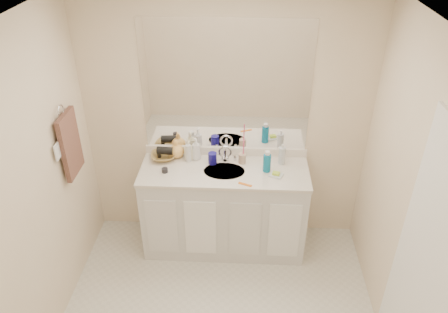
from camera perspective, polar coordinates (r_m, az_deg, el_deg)
ceiling at (r=2.34m, az=-1.30°, el=15.80°), size 2.60×2.60×0.02m
wall_back at (r=4.00m, az=0.24°, el=4.28°), size 2.60×0.02×2.40m
wall_left at (r=3.25m, az=-24.66°, el=-6.15°), size 0.02×2.60×2.40m
wall_right at (r=3.11m, az=23.84°, el=-7.75°), size 0.02×2.60×2.40m
vanity_cabinet at (r=4.19m, az=0.04°, el=-6.93°), size 1.50×0.55×0.85m
countertop at (r=3.93m, az=0.04°, el=-1.91°), size 1.52×0.57×0.03m
backsplash at (r=4.12m, az=0.23°, el=0.72°), size 1.52×0.03×0.08m
sink_basin at (r=3.91m, az=0.02°, el=-2.04°), size 0.37×0.37×0.02m
faucet at (r=4.03m, az=0.16°, el=0.18°), size 0.02×0.02×0.11m
mirror at (r=3.84m, az=0.25°, el=9.01°), size 1.48×0.01×1.20m
blue_mug at (r=3.98m, az=-1.52°, el=-0.23°), size 0.10×0.10×0.11m
tan_cup at (r=4.00m, az=2.39°, el=-0.25°), size 0.07×0.07×0.09m
toothbrush at (r=3.94m, az=2.57°, el=1.02°), size 0.02×0.04×0.20m
mouthwash_bottle at (r=3.88m, az=5.63°, el=-0.86°), size 0.08×0.08×0.16m
clear_pump_bottle at (r=4.00m, az=7.57°, el=0.14°), size 0.08×0.08×0.17m
soap_dish at (r=3.86m, az=6.80°, el=-2.43°), size 0.14×0.13×0.01m
green_soap at (r=3.85m, az=6.82°, el=-2.21°), size 0.07×0.06×0.02m
orange_comb at (r=3.73m, az=2.77°, el=-3.66°), size 0.12×0.07×0.01m
dark_jar at (r=3.91m, az=-7.74°, el=-1.79°), size 0.07×0.07×0.04m
extra_white_bottle at (r=4.02m, az=-4.68°, el=0.45°), size 0.06×0.06×0.17m
soap_bottle_white at (r=4.03m, az=-3.68°, el=1.00°), size 0.11×0.11×0.21m
soap_bottle_cream at (r=4.06m, az=-4.60°, el=0.87°), size 0.08×0.08×0.17m
soap_bottle_yellow at (r=4.09m, az=-6.22°, el=1.03°), size 0.18×0.18×0.18m
wicker_basket at (r=4.10m, az=-7.93°, el=0.03°), size 0.26×0.26×0.06m
hair_dryer at (r=4.07m, az=-7.71°, el=0.76°), size 0.15×0.08×0.07m
towel_ring at (r=3.66m, az=-20.55°, el=5.57°), size 0.01×0.11×0.11m
hand_towel at (r=3.79m, az=-19.43°, el=1.51°), size 0.04×0.32×0.55m
switch_plate at (r=3.61m, az=-20.95°, el=0.60°), size 0.01×0.08×0.13m
door at (r=3.03m, az=24.52°, el=-14.26°), size 0.02×0.82×2.00m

